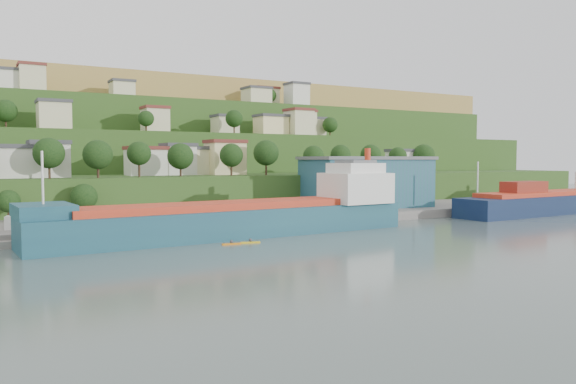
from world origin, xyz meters
TOP-DOWN VIEW (x-y plane):
  - ground at (0.00, 0.00)m, footprint 500.00×500.00m
  - quay at (20.00, 28.00)m, footprint 220.00×26.00m
  - hillside at (-0.00, 168.70)m, footprint 360.00×211.04m
  - cargo_ship_near at (-12.07, 9.18)m, footprint 72.22×15.41m
  - cargo_ship_far at (78.36, 8.99)m, footprint 62.90×13.06m
  - warehouse at (32.51, 31.00)m, footprint 32.88×22.25m
  - caravan at (-47.47, 22.24)m, footprint 7.14×4.19m
  - dinghy at (-44.76, 16.65)m, footprint 4.53×3.11m
  - kayak_orange at (-18.64, 0.18)m, footprint 3.28×0.94m
  - kayak_yellow at (-15.21, 0.11)m, footprint 3.33×1.33m

SIDE VIEW (x-z plane):
  - ground at x=0.00m, z-range 0.00..0.00m
  - quay at x=20.00m, z-range -2.00..2.00m
  - hillside at x=0.00m, z-range -47.92..48.08m
  - kayak_orange at x=-18.64m, z-range -0.17..0.64m
  - kayak_yellow at x=-15.21m, z-range -0.17..0.65m
  - dinghy at x=-44.76m, z-range 1.20..2.05m
  - cargo_ship_far at x=78.36m, z-range -5.81..11.18m
  - caravan at x=-47.47m, z-range 1.20..4.32m
  - cargo_ship_near at x=-12.07m, z-range -6.27..12.15m
  - warehouse at x=32.51m, z-range 2.03..14.83m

